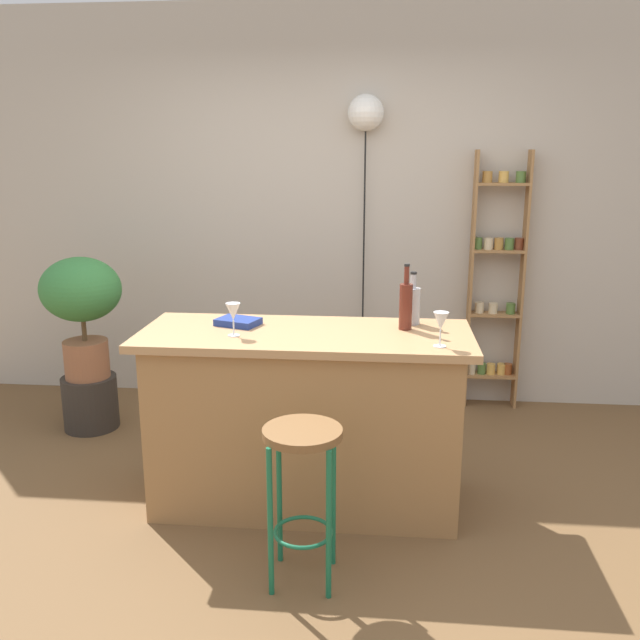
{
  "coord_description": "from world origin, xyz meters",
  "views": [
    {
      "loc": [
        0.39,
        -2.93,
        1.81
      ],
      "look_at": [
        0.05,
        0.55,
        0.93
      ],
      "focal_mm": 37.82,
      "sensor_mm": 36.0,
      "label": 1
    }
  ],
  "objects": [
    {
      "name": "back_wall",
      "position": [
        0.0,
        1.95,
        1.4
      ],
      "size": [
        6.4,
        0.1,
        2.8
      ],
      "primitive_type": "cube",
      "color": "#BCB2A3",
      "rests_on": "ground"
    },
    {
      "name": "bottle_wine_red",
      "position": [
        0.5,
        0.4,
        1.06
      ],
      "size": [
        0.07,
        0.07,
        0.34
      ],
      "color": "#5B2319",
      "rests_on": "kitchen_counter"
    },
    {
      "name": "wine_glass_center",
      "position": [
        0.65,
        0.1,
        1.05
      ],
      "size": [
        0.07,
        0.07,
        0.16
      ],
      "color": "silver",
      "rests_on": "kitchen_counter"
    },
    {
      "name": "bottle_spirits_clear",
      "position": [
        0.54,
        0.51,
        1.04
      ],
      "size": [
        0.08,
        0.08,
        0.28
      ],
      "color": "#B2B2B7",
      "rests_on": "kitchen_counter"
    },
    {
      "name": "ground",
      "position": [
        0.0,
        0.0,
        0.0
      ],
      "size": [
        12.0,
        12.0,
        0.0
      ],
      "primitive_type": "plane",
      "color": "brown"
    },
    {
      "name": "potted_plant",
      "position": [
        -1.55,
        1.13,
        0.87
      ],
      "size": [
        0.52,
        0.47,
        0.8
      ],
      "color": "#935B3D",
      "rests_on": "plant_stool"
    },
    {
      "name": "bar_stool",
      "position": [
        0.07,
        -0.37,
        0.52
      ],
      "size": [
        0.33,
        0.33,
        0.7
      ],
      "color": "#196642",
      "rests_on": "ground"
    },
    {
      "name": "cookbook",
      "position": [
        -0.36,
        0.4,
        0.95
      ],
      "size": [
        0.25,
        0.21,
        0.03
      ],
      "primitive_type": "cube",
      "rotation": [
        0.0,
        0.0,
        -0.33
      ],
      "color": "navy",
      "rests_on": "kitchen_counter"
    },
    {
      "name": "pendant_globe_light",
      "position": [
        0.24,
        1.84,
        2.04
      ],
      "size": [
        0.25,
        0.25,
        2.19
      ],
      "color": "black",
      "rests_on": "ground"
    },
    {
      "name": "plant_stool",
      "position": [
        -1.55,
        1.13,
        0.18
      ],
      "size": [
        0.36,
        0.36,
        0.36
      ],
      "primitive_type": "cylinder",
      "color": "#2D2823",
      "rests_on": "ground"
    },
    {
      "name": "kitchen_counter",
      "position": [
        0.0,
        0.3,
        0.47
      ],
      "size": [
        1.67,
        0.67,
        0.93
      ],
      "color": "#9E7042",
      "rests_on": "ground"
    },
    {
      "name": "wine_glass_left",
      "position": [
        -0.34,
        0.19,
        1.05
      ],
      "size": [
        0.07,
        0.07,
        0.16
      ],
      "color": "silver",
      "rests_on": "kitchen_counter"
    },
    {
      "name": "spice_shelf",
      "position": [
        1.17,
        1.81,
        0.92
      ],
      "size": [
        0.37,
        0.13,
        1.82
      ],
      "color": "#9E7042",
      "rests_on": "ground"
    }
  ]
}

